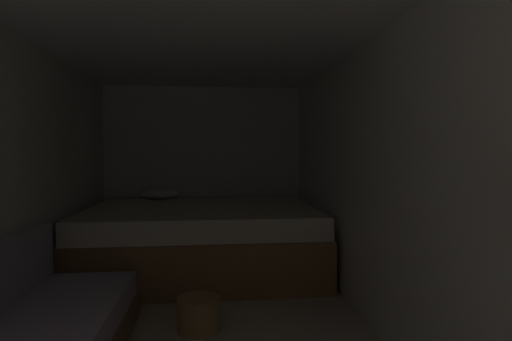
{
  "coord_description": "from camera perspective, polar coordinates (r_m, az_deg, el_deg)",
  "views": [
    {
      "loc": [
        0.09,
        -0.26,
        1.26
      ],
      "look_at": [
        0.42,
        2.73,
        1.12
      ],
      "focal_mm": 28.87,
      "sensor_mm": 36.0,
      "label": 1
    }
  ],
  "objects": [
    {
      "name": "wall_right",
      "position": [
        2.76,
        18.64,
        -2.13
      ],
      "size": [
        0.05,
        5.49,
        2.06
      ],
      "primitive_type": "cube",
      "color": "silver",
      "rests_on": "ground"
    },
    {
      "name": "ceiling_slab",
      "position": [
        2.63,
        -8.49,
        21.11
      ],
      "size": [
        2.55,
        5.49,
        0.05
      ],
      "primitive_type": "cube",
      "color": "white",
      "rests_on": "wall_left"
    },
    {
      "name": "bed",
      "position": [
        4.39,
        -7.46,
        -9.34
      ],
      "size": [
        2.33,
        1.79,
        0.82
      ],
      "color": "olive",
      "rests_on": "ground"
    },
    {
      "name": "wicker_basket",
      "position": [
        3.08,
        -7.94,
        -19.06
      ],
      "size": [
        0.3,
        0.3,
        0.23
      ],
      "color": "olive",
      "rests_on": "ground"
    },
    {
      "name": "wall_back",
      "position": [
        5.27,
        -7.26,
        0.25
      ],
      "size": [
        2.55,
        0.05,
        2.06
      ],
      "primitive_type": "cube",
      "color": "silver",
      "rests_on": "ground"
    }
  ]
}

